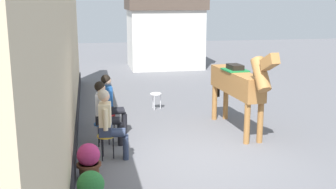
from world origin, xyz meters
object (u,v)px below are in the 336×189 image
(flower_planter_far, at_px, (89,161))
(satchel_bag, at_px, (110,117))
(saddled_horse_center, at_px, (239,83))
(spare_stool_white, at_px, (156,95))
(seated_visitor_near, at_px, (109,120))
(seated_visitor_middle, at_px, (104,110))
(seated_visitor_far, at_px, (110,101))

(flower_planter_far, height_order, satchel_bag, flower_planter_far)
(saddled_horse_center, height_order, spare_stool_white, saddled_horse_center)
(saddled_horse_center, distance_m, spare_stool_white, 2.96)
(seated_visitor_near, height_order, saddled_horse_center, saddled_horse_center)
(seated_visitor_near, bearing_deg, saddled_horse_center, 21.14)
(seated_visitor_middle, distance_m, saddled_horse_center, 3.14)
(seated_visitor_near, height_order, seated_visitor_middle, same)
(seated_visitor_middle, distance_m, satchel_bag, 1.91)
(seated_visitor_middle, height_order, seated_visitor_far, same)
(seated_visitor_middle, distance_m, seated_visitor_far, 0.80)
(seated_visitor_near, xyz_separation_m, satchel_bag, (0.14, 2.60, -0.68))
(seated_visitor_near, xyz_separation_m, saddled_horse_center, (3.05, 1.18, 0.38))
(seated_visitor_far, height_order, spare_stool_white, seated_visitor_far)
(spare_stool_white, bearing_deg, seated_visitor_middle, -119.31)
(flower_planter_far, height_order, spare_stool_white, flower_planter_far)
(satchel_bag, bearing_deg, seated_visitor_near, 55.28)
(spare_stool_white, bearing_deg, flower_planter_far, -113.08)
(seated_visitor_far, bearing_deg, satchel_bag, 88.89)
(saddled_horse_center, bearing_deg, seated_visitor_near, -158.86)
(flower_planter_far, bearing_deg, spare_stool_white, 66.92)
(seated_visitor_near, distance_m, flower_planter_far, 1.07)
(saddled_horse_center, bearing_deg, satchel_bag, 153.93)
(seated_visitor_near, relative_size, satchel_bag, 4.96)
(seated_visitor_near, height_order, satchel_bag, seated_visitor_near)
(saddled_horse_center, xyz_separation_m, spare_stool_white, (-1.55, 2.40, -0.76))
(seated_visitor_near, bearing_deg, flower_planter_far, -114.43)
(seated_visitor_middle, distance_m, spare_stool_white, 3.18)
(seated_visitor_middle, height_order, spare_stool_white, seated_visitor_middle)
(spare_stool_white, bearing_deg, satchel_bag, -144.33)
(seated_visitor_middle, xyz_separation_m, spare_stool_white, (1.54, 2.75, -0.38))
(flower_planter_far, xyz_separation_m, spare_stool_white, (1.90, 4.47, 0.07))
(seated_visitor_near, distance_m, spare_stool_white, 3.90)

